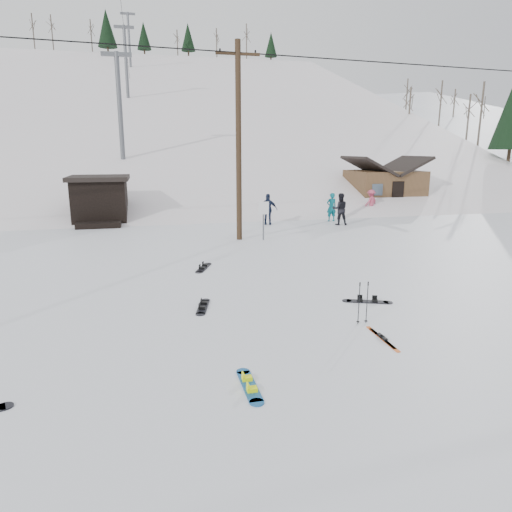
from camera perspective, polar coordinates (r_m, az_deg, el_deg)
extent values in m
plane|color=white|center=(8.78, 2.76, -16.03)|extent=(200.00, 200.00, 0.00)
cube|color=white|center=(64.49, -10.74, -1.60)|extent=(60.00, 85.24, 65.97)
cube|color=white|center=(71.65, 21.39, 0.02)|extent=(45.66, 93.98, 54.59)
cylinder|color=#3A2819|center=(21.75, -2.19, 13.80)|extent=(0.26, 0.26, 9.00)
cube|color=#3A2819|center=(22.14, -2.29, 23.95)|extent=(2.00, 0.12, 0.12)
cylinder|color=black|center=(22.16, -2.29, 24.25)|extent=(0.08, 0.08, 0.12)
cylinder|color=#595B60|center=(21.87, 0.93, 4.34)|extent=(0.07, 0.07, 1.80)
cube|color=white|center=(21.74, 0.96, 6.02)|extent=(0.50, 0.04, 0.60)
cube|color=black|center=(28.67, -18.86, 6.47)|extent=(3.00, 3.00, 2.50)
cube|color=black|center=(28.55, -19.07, 9.20)|extent=(3.40, 3.40, 0.25)
cube|color=black|center=(27.03, -19.04, 3.73)|extent=(2.40, 1.20, 0.30)
cylinder|color=#595B60|center=(37.52, -16.65, 17.26)|extent=(0.36, 0.36, 8.00)
cube|color=#595B60|center=(38.01, -17.06, 22.97)|extent=(2.20, 0.30, 0.30)
cylinder|color=#595B60|center=(58.16, -15.93, 22.15)|extent=(0.36, 0.36, 8.00)
cube|color=#595B60|center=(58.90, -16.19, 25.79)|extent=(2.20, 0.30, 0.30)
cylinder|color=#595B60|center=(79.01, -15.57, 24.47)|extent=(0.36, 0.36, 8.00)
cube|color=#595B60|center=(79.86, -15.76, 27.14)|extent=(2.20, 0.30, 0.30)
cube|color=brown|center=(35.85, 15.69, 8.07)|extent=(5.00, 4.00, 2.70)
cube|color=black|center=(35.12, 13.89, 10.86)|extent=(2.69, 4.40, 1.43)
cube|color=black|center=(36.42, 17.76, 10.70)|extent=(2.69, 4.40, 1.43)
cube|color=black|center=(34.12, 17.28, 7.31)|extent=(0.90, 0.06, 1.90)
cube|color=#175797|center=(8.78, -0.83, -15.94)|extent=(0.28, 1.16, 0.02)
cylinder|color=#175797|center=(9.27, -1.64, -14.25)|extent=(0.26, 0.26, 0.02)
cylinder|color=#175797|center=(8.29, 0.10, -17.83)|extent=(0.26, 0.26, 0.02)
cube|color=#EDFF0D|center=(8.93, -1.13, -15.03)|extent=(0.19, 0.14, 0.08)
cube|color=#EDFF0D|center=(8.58, -0.51, -16.31)|extent=(0.19, 0.14, 0.08)
cube|color=#C14C13|center=(11.06, 15.68, -10.04)|extent=(0.10, 1.35, 0.02)
cube|color=black|center=(11.05, 15.69, -9.86)|extent=(0.07, 0.24, 0.06)
cube|color=#C14C13|center=(11.17, 15.34, -9.78)|extent=(0.10, 1.35, 0.02)
cube|color=black|center=(11.16, 15.35, -9.60)|extent=(0.07, 0.24, 0.06)
cylinder|color=black|center=(11.71, 12.74, -5.84)|extent=(0.02, 0.02, 1.05)
cylinder|color=black|center=(11.87, 12.62, -8.01)|extent=(0.08, 0.08, 0.01)
cylinder|color=black|center=(11.55, 12.87, -3.45)|extent=(0.03, 0.03, 0.10)
cylinder|color=black|center=(11.80, 13.71, -5.74)|extent=(0.02, 0.02, 1.05)
cylinder|color=black|center=(11.96, 13.58, -7.89)|extent=(0.08, 0.08, 0.01)
cylinder|color=black|center=(11.65, 13.84, -3.37)|extent=(0.03, 0.03, 0.10)
cylinder|color=black|center=(9.24, -28.83, -16.14)|extent=(0.26, 0.26, 0.02)
cube|color=black|center=(12.83, -6.64, -6.33)|extent=(0.52, 1.16, 0.02)
cylinder|color=black|center=(13.36, -6.34, -5.52)|extent=(0.26, 0.26, 0.02)
cylinder|color=black|center=(12.30, -6.96, -7.22)|extent=(0.26, 0.26, 0.02)
cube|color=black|center=(13.00, -6.53, -5.83)|extent=(0.21, 0.18, 0.07)
cube|color=black|center=(12.62, -6.76, -6.43)|extent=(0.21, 0.18, 0.07)
cube|color=black|center=(13.55, 13.74, -5.56)|extent=(1.18, 0.66, 0.02)
cylinder|color=black|center=(13.62, 16.17, -5.60)|extent=(0.27, 0.27, 0.02)
cylinder|color=black|center=(13.49, 11.28, -5.51)|extent=(0.27, 0.27, 0.02)
cube|color=black|center=(13.55, 14.63, -5.37)|extent=(0.20, 0.23, 0.08)
cube|color=black|center=(13.51, 12.87, -5.34)|extent=(0.20, 0.23, 0.08)
cube|color=black|center=(16.92, -6.58, -1.48)|extent=(0.72, 1.23, 0.02)
cylinder|color=black|center=(17.49, -6.05, -0.98)|extent=(0.28, 0.28, 0.02)
cylinder|color=black|center=(16.36, -7.14, -2.01)|extent=(0.28, 0.28, 0.02)
cube|color=black|center=(17.11, -6.39, -1.12)|extent=(0.24, 0.21, 0.08)
cube|color=black|center=(16.70, -6.78, -1.49)|extent=(0.24, 0.21, 0.08)
imported|color=#0B6976|center=(28.07, 9.41, 6.05)|extent=(0.64, 0.44, 1.71)
imported|color=black|center=(26.74, 10.45, 5.78)|extent=(1.01, 0.85, 1.82)
imported|color=#C14460|center=(31.97, 14.17, 6.61)|extent=(1.20, 1.00, 1.61)
imported|color=#151E36|center=(26.34, 1.53, 5.85)|extent=(1.13, 0.74, 1.79)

